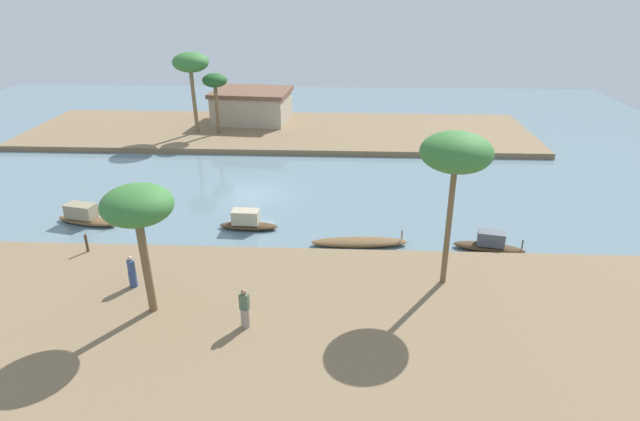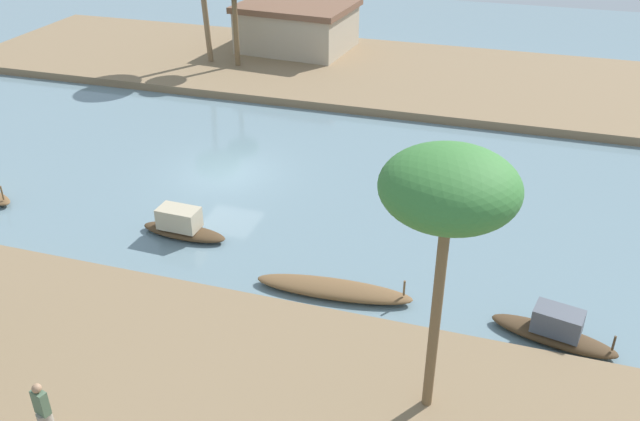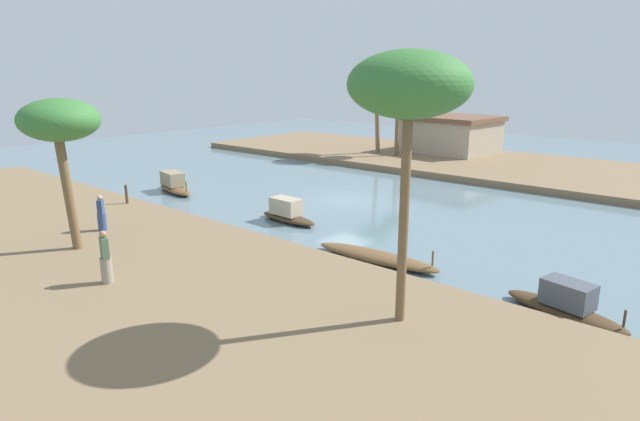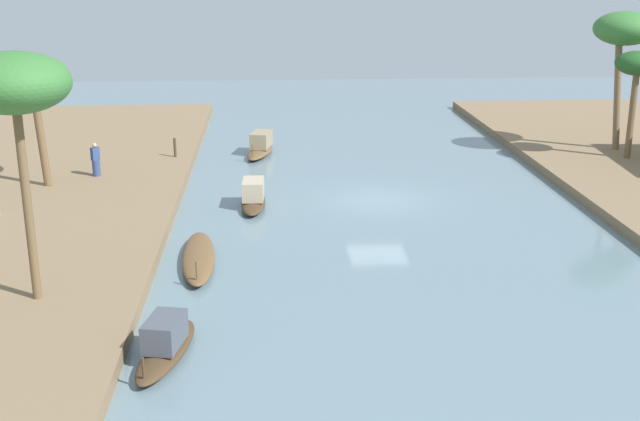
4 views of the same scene
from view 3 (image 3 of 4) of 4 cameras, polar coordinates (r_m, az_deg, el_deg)
name	(u,v)px [view 3 (image 3 of 4)]	position (r m, az deg, el deg)	size (l,w,h in m)	color
river_water	(346,200)	(29.93, 2.82, 1.15)	(76.28, 76.28, 0.00)	slate
riverbank_left	(83,270)	(20.60, -24.14, -5.87)	(45.97, 13.23, 0.45)	#846B4C
riverbank_right	(466,162)	(42.67, 15.45, 5.04)	(45.97, 13.23, 0.45)	#846B4C
sampan_near_left_bank	(287,213)	(25.49, -3.55, -0.24)	(3.42, 1.11, 1.15)	#47331E
sampan_midstream	(376,257)	(20.32, 6.10, -4.98)	(5.29, 1.43, 0.90)	brown
sampan_foreground	(566,305)	(17.32, 24.98, -9.18)	(3.84, 1.75, 1.13)	#47331E
sampan_downstream_large	(174,184)	(33.00, -15.47, 2.72)	(4.04, 1.88, 1.19)	brown
person_on_near_bank	(106,261)	(18.22, -22.10, -5.08)	(0.45, 0.45, 1.74)	gray
person_by_mooring	(101,216)	(24.30, -22.49, -0.53)	(0.51, 0.51, 1.54)	#33477A
mooring_post	(126,194)	(28.90, -20.14, 1.66)	(0.14, 0.14, 0.96)	#4C3823
palm_tree_left_near	(60,123)	(21.45, -26.26, 8.46)	(2.83, 2.83, 5.67)	brown
palm_tree_left_far	(409,88)	(13.43, 9.61, 12.93)	(3.07, 3.07, 7.12)	brown
palm_tree_right_tall	(398,98)	(43.10, 8.43, 11.88)	(2.16, 2.16, 5.32)	brown
palm_tree_right_short	(378,78)	(44.19, 6.30, 14.05)	(3.12, 3.12, 7.10)	#7F6647
riverside_building	(450,134)	(46.20, 13.88, 8.05)	(7.68, 6.51, 3.01)	tan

